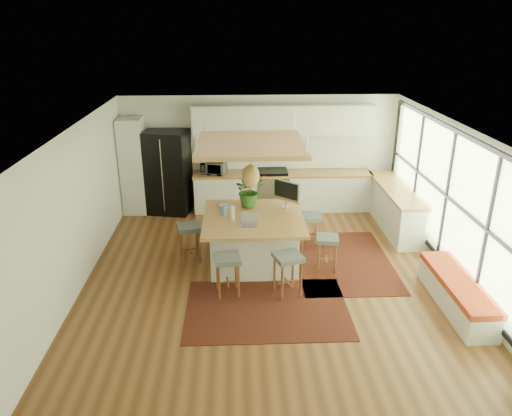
{
  "coord_description": "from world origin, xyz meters",
  "views": [
    {
      "loc": [
        -0.54,
        -7.76,
        4.38
      ],
      "look_at": [
        -0.2,
        0.5,
        1.1
      ],
      "focal_mm": 33.96,
      "sensor_mm": 36.0,
      "label": 1
    }
  ],
  "objects_px": {
    "monitor": "(286,195)",
    "stool_near_right": "(288,275)",
    "stool_right_front": "(327,252)",
    "laptop": "(248,219)",
    "stool_near_left": "(228,275)",
    "stool_right_back": "(310,231)",
    "island": "(253,239)",
    "microwave": "(214,166)",
    "island_plant": "(249,194)",
    "stool_left_side": "(190,243)",
    "fridge": "(168,174)"
  },
  "relations": [
    {
      "from": "stool_near_left",
      "to": "stool_right_front",
      "type": "bearing_deg",
      "value": 23.48
    },
    {
      "from": "stool_near_left",
      "to": "stool_right_back",
      "type": "height_order",
      "value": "stool_right_back"
    },
    {
      "from": "island",
      "to": "microwave",
      "type": "distance_m",
      "value": 2.89
    },
    {
      "from": "island_plant",
      "to": "microwave",
      "type": "bearing_deg",
      "value": 109.89
    },
    {
      "from": "monitor",
      "to": "island_plant",
      "type": "xyz_separation_m",
      "value": [
        -0.71,
        0.12,
        -0.01
      ]
    },
    {
      "from": "stool_right_back",
      "to": "island",
      "type": "bearing_deg",
      "value": -153.48
    },
    {
      "from": "island",
      "to": "stool_near_left",
      "type": "height_order",
      "value": "island"
    },
    {
      "from": "stool_left_side",
      "to": "laptop",
      "type": "xyz_separation_m",
      "value": [
        1.1,
        -0.52,
        0.7
      ]
    },
    {
      "from": "stool_left_side",
      "to": "microwave",
      "type": "relative_size",
      "value": 1.3
    },
    {
      "from": "stool_near_left",
      "to": "stool_near_right",
      "type": "bearing_deg",
      "value": -2.31
    },
    {
      "from": "fridge",
      "to": "microwave",
      "type": "bearing_deg",
      "value": 11.98
    },
    {
      "from": "stool_right_back",
      "to": "stool_near_right",
      "type": "bearing_deg",
      "value": -109.53
    },
    {
      "from": "monitor",
      "to": "microwave",
      "type": "bearing_deg",
      "value": 164.97
    },
    {
      "from": "island",
      "to": "laptop",
      "type": "relative_size",
      "value": 5.59
    },
    {
      "from": "stool_left_side",
      "to": "island",
      "type": "bearing_deg",
      "value": -5.93
    },
    {
      "from": "stool_near_left",
      "to": "stool_right_front",
      "type": "height_order",
      "value": "stool_near_left"
    },
    {
      "from": "fridge",
      "to": "microwave",
      "type": "height_order",
      "value": "fridge"
    },
    {
      "from": "fridge",
      "to": "stool_right_back",
      "type": "xyz_separation_m",
      "value": [
        3.07,
        -2.1,
        -0.57
      ]
    },
    {
      "from": "fridge",
      "to": "stool_near_left",
      "type": "bearing_deg",
      "value": -58.37
    },
    {
      "from": "monitor",
      "to": "stool_near_right",
      "type": "bearing_deg",
      "value": -52.78
    },
    {
      "from": "stool_right_back",
      "to": "monitor",
      "type": "height_order",
      "value": "monitor"
    },
    {
      "from": "monitor",
      "to": "microwave",
      "type": "relative_size",
      "value": 1.07
    },
    {
      "from": "island",
      "to": "stool_near_left",
      "type": "xyz_separation_m",
      "value": [
        -0.47,
        -1.15,
        -0.11
      ]
    },
    {
      "from": "monitor",
      "to": "laptop",
      "type": "bearing_deg",
      "value": -90.51
    },
    {
      "from": "stool_near_right",
      "to": "microwave",
      "type": "relative_size",
      "value": 1.33
    },
    {
      "from": "stool_near_right",
      "to": "stool_right_front",
      "type": "relative_size",
      "value": 1.12
    },
    {
      "from": "laptop",
      "to": "monitor",
      "type": "distance_m",
      "value": 1.14
    },
    {
      "from": "island",
      "to": "laptop",
      "type": "distance_m",
      "value": 0.71
    },
    {
      "from": "laptop",
      "to": "microwave",
      "type": "height_order",
      "value": "microwave"
    },
    {
      "from": "stool_near_left",
      "to": "stool_near_right",
      "type": "distance_m",
      "value": 1.0
    },
    {
      "from": "stool_right_front",
      "to": "laptop",
      "type": "bearing_deg",
      "value": -178.67
    },
    {
      "from": "microwave",
      "to": "stool_right_back",
      "type": "bearing_deg",
      "value": -32.58
    },
    {
      "from": "island",
      "to": "island_plant",
      "type": "bearing_deg",
      "value": 96.18
    },
    {
      "from": "stool_right_back",
      "to": "laptop",
      "type": "height_order",
      "value": "laptop"
    },
    {
      "from": "stool_near_left",
      "to": "island_plant",
      "type": "relative_size",
      "value": 1.1
    },
    {
      "from": "laptop",
      "to": "island_plant",
      "type": "height_order",
      "value": "island_plant"
    },
    {
      "from": "laptop",
      "to": "stool_near_left",
      "type": "bearing_deg",
      "value": -104.85
    },
    {
      "from": "island",
      "to": "stool_near_right",
      "type": "distance_m",
      "value": 1.31
    },
    {
      "from": "island_plant",
      "to": "stool_left_side",
      "type": "bearing_deg",
      "value": -159.28
    },
    {
      "from": "fridge",
      "to": "stool_near_left",
      "type": "relative_size",
      "value": 2.77
    },
    {
      "from": "stool_near_left",
      "to": "stool_left_side",
      "type": "height_order",
      "value": "stool_left_side"
    },
    {
      "from": "fridge",
      "to": "stool_near_right",
      "type": "distance_m",
      "value": 4.6
    },
    {
      "from": "fridge",
      "to": "stool_near_left",
      "type": "xyz_separation_m",
      "value": [
        1.44,
        -3.82,
        -0.57
      ]
    },
    {
      "from": "stool_near_right",
      "to": "stool_right_front",
      "type": "height_order",
      "value": "stool_near_right"
    },
    {
      "from": "monitor",
      "to": "stool_right_front",
      "type": "bearing_deg",
      "value": -8.08
    },
    {
      "from": "stool_near_right",
      "to": "laptop",
      "type": "relative_size",
      "value": 2.24
    },
    {
      "from": "island_plant",
      "to": "island",
      "type": "bearing_deg",
      "value": -83.82
    },
    {
      "from": "monitor",
      "to": "microwave",
      "type": "xyz_separation_m",
      "value": [
        -1.48,
        2.25,
        -0.08
      ]
    },
    {
      "from": "stool_right_front",
      "to": "microwave",
      "type": "height_order",
      "value": "microwave"
    },
    {
      "from": "microwave",
      "to": "island_plant",
      "type": "relative_size",
      "value": 0.86
    }
  ]
}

